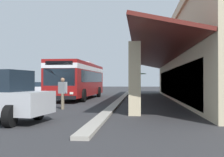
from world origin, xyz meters
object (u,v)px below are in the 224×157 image
object	(u,v)px
transit_bus	(79,78)
parked_sedan_blue	(18,89)
parked_sedan_white	(39,88)
pedestrian	(63,91)
potted_palm	(137,89)

from	to	relation	value
transit_bus	parked_sedan_blue	xyz separation A→B (m)	(-2.50, -6.73, -1.10)
transit_bus	parked_sedan_white	world-z (taller)	transit_bus
pedestrian	parked_sedan_blue	bearing A→B (deg)	-145.48
parked_sedan_white	parked_sedan_blue	world-z (taller)	same
parked_sedan_white	potted_palm	distance (m)	11.92
transit_bus	pedestrian	world-z (taller)	transit_bus
parked_sedan_white	parked_sedan_blue	distance (m)	5.66
parked_sedan_blue	potted_palm	world-z (taller)	potted_palm
transit_bus	parked_sedan_blue	bearing A→B (deg)	-110.36
transit_bus	parked_sedan_white	size ratio (longest dim) A/B	2.48
parked_sedan_white	potted_palm	size ratio (longest dim) A/B	1.79
parked_sedan_blue	potted_palm	bearing A→B (deg)	117.30
parked_sedan_white	parked_sedan_blue	size ratio (longest dim) A/B	1.02
transit_bus	potted_palm	world-z (taller)	transit_bus
transit_bus	potted_palm	size ratio (longest dim) A/B	4.43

